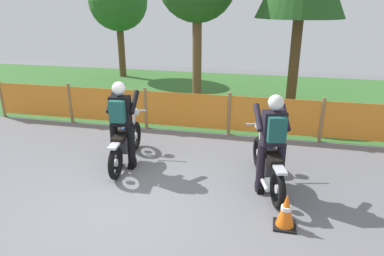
# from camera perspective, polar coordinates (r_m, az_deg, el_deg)

# --- Properties ---
(ground) EXTENTS (24.00, 24.00, 0.02)m
(ground) POSITION_cam_1_polar(r_m,az_deg,el_deg) (5.73, -9.27, -12.53)
(ground) COLOR slate
(grass_verge) EXTENTS (24.00, 7.46, 0.01)m
(grass_verge) POSITION_cam_1_polar(r_m,az_deg,el_deg) (12.17, 3.26, 5.55)
(grass_verge) COLOR #386B2D
(grass_verge) RESTS_ON ground
(barrier_fence) EXTENTS (10.53, 0.08, 1.05)m
(barrier_fence) POSITION_cam_1_polar(r_m,az_deg,el_deg) (8.50, -0.93, 2.89)
(barrier_fence) COLOR olive
(barrier_fence) RESTS_ON ground
(tree_leftmost) EXTENTS (2.33, 2.33, 4.21)m
(tree_leftmost) POSITION_cam_1_polar(r_m,az_deg,el_deg) (15.09, -11.97, 19.53)
(tree_leftmost) COLOR brown
(tree_leftmost) RESTS_ON ground
(motorcycle_lead) EXTENTS (0.58, 1.97, 0.93)m
(motorcycle_lead) POSITION_cam_1_polar(r_m,az_deg,el_deg) (7.00, -10.73, -2.11)
(motorcycle_lead) COLOR black
(motorcycle_lead) RESTS_ON ground
(motorcycle_trailing) EXTENTS (0.74, 1.97, 0.95)m
(motorcycle_trailing) POSITION_cam_1_polar(r_m,az_deg,el_deg) (6.16, 12.22, -5.28)
(motorcycle_trailing) COLOR black
(motorcycle_trailing) RESTS_ON ground
(rider_lead) EXTENTS (0.59, 0.71, 1.69)m
(rider_lead) POSITION_cam_1_polar(r_m,az_deg,el_deg) (6.63, -11.52, 1.20)
(rider_lead) COLOR black
(rider_lead) RESTS_ON ground
(rider_trailing) EXTENTS (0.64, 0.75, 1.69)m
(rider_trailing) POSITION_cam_1_polar(r_m,az_deg,el_deg) (5.78, 13.09, -1.79)
(rider_trailing) COLOR black
(rider_trailing) RESTS_ON ground
(traffic_cone) EXTENTS (0.32, 0.32, 0.53)m
(traffic_cone) POSITION_cam_1_polar(r_m,az_deg,el_deg) (5.24, 15.10, -12.94)
(traffic_cone) COLOR black
(traffic_cone) RESTS_ON ground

